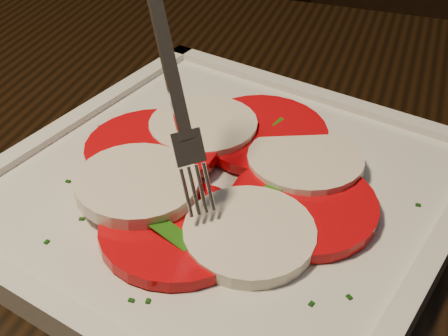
# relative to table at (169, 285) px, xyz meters

# --- Properties ---
(table) EXTENTS (1.23, 0.85, 0.75)m
(table) POSITION_rel_table_xyz_m (0.00, 0.00, 0.00)
(table) COLOR black
(table) RESTS_ON ground
(chair) EXTENTS (0.55, 0.55, 0.93)m
(chair) POSITION_rel_table_xyz_m (0.12, 0.86, -0.12)
(chair) COLOR black
(chair) RESTS_ON ground
(plate) EXTENTS (0.39, 0.39, 0.01)m
(plate) POSITION_rel_table_xyz_m (0.05, 0.00, 0.11)
(plate) COLOR silver
(plate) RESTS_ON table
(caprese_salad) EXTENTS (0.26, 0.25, 0.02)m
(caprese_salad) POSITION_rel_table_xyz_m (0.05, 0.00, 0.12)
(caprese_salad) COLOR red
(caprese_salad) RESTS_ON plate
(fork) EXTENTS (0.09, 0.09, 0.15)m
(fork) POSITION_rel_table_xyz_m (0.01, -0.01, 0.21)
(fork) COLOR white
(fork) RESTS_ON caprese_salad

